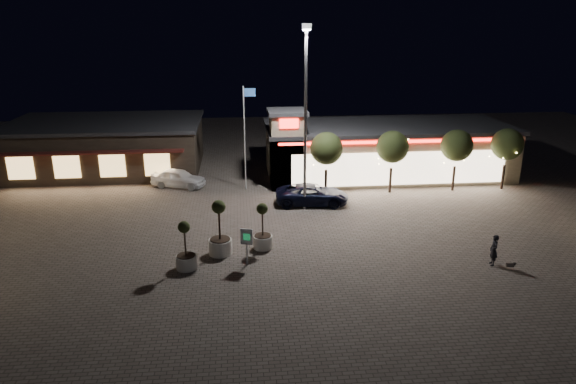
{
  "coord_description": "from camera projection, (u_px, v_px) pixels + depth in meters",
  "views": [
    {
      "loc": [
        -2.46,
        -25.52,
        12.45
      ],
      "look_at": [
        0.64,
        6.0,
        1.94
      ],
      "focal_mm": 32.0,
      "sensor_mm": 36.0,
      "label": 1
    }
  ],
  "objects": [
    {
      "name": "string_tree_d",
      "position": [
        507.0,
        144.0,
        39.19
      ],
      "size": [
        2.42,
        2.42,
        4.79
      ],
      "color": "#332319",
      "rests_on": "ground"
    },
    {
      "name": "pedestrian",
      "position": [
        494.0,
        250.0,
        27.42
      ],
      "size": [
        0.49,
        0.67,
        1.72
      ],
      "primitive_type": "imported",
      "rotation": [
        0.0,
        0.0,
        -1.7
      ],
      "color": "black",
      "rests_on": "ground"
    },
    {
      "name": "ground",
      "position": [
        287.0,
        260.0,
        28.25
      ],
      "size": [
        90.0,
        90.0,
        0.0
      ],
      "primitive_type": "plane",
      "color": "#635850",
      "rests_on": "ground"
    },
    {
      "name": "restaurant_building",
      "position": [
        107.0,
        145.0,
        45.14
      ],
      "size": [
        16.4,
        11.0,
        4.3
      ],
      "color": "#382D23",
      "rests_on": "ground"
    },
    {
      "name": "planter_right",
      "position": [
        263.0,
        234.0,
        29.5
      ],
      "size": [
        1.12,
        1.12,
        2.74
      ],
      "color": "silver",
      "rests_on": "ground"
    },
    {
      "name": "floodlight_pole",
      "position": [
        306.0,
        109.0,
        33.78
      ],
      "size": [
        0.6,
        0.4,
        12.38
      ],
      "color": "gray",
      "rests_on": "ground"
    },
    {
      "name": "string_tree_c",
      "position": [
        457.0,
        146.0,
        38.82
      ],
      "size": [
        2.42,
        2.42,
        4.79
      ],
      "color": "#332319",
      "rests_on": "ground"
    },
    {
      "name": "white_sedan",
      "position": [
        178.0,
        178.0,
        40.57
      ],
      "size": [
        4.63,
        3.07,
        1.46
      ],
      "primitive_type": "imported",
      "rotation": [
        0.0,
        0.0,
        1.23
      ],
      "color": "silver",
      "rests_on": "ground"
    },
    {
      "name": "valet_sign",
      "position": [
        247.0,
        240.0,
        27.25
      ],
      "size": [
        0.66,
        0.29,
        2.07
      ],
      "color": "gray",
      "rests_on": "ground"
    },
    {
      "name": "string_tree_b",
      "position": [
        393.0,
        147.0,
        38.36
      ],
      "size": [
        2.42,
        2.42,
        4.79
      ],
      "color": "#332319",
      "rests_on": "ground"
    },
    {
      "name": "planter_left",
      "position": [
        220.0,
        238.0,
        28.68
      ],
      "size": [
        1.3,
        1.3,
        3.2
      ],
      "color": "silver",
      "rests_on": "ground"
    },
    {
      "name": "planter_mid",
      "position": [
        186.0,
        254.0,
        27.02
      ],
      "size": [
        1.09,
        1.09,
        2.69
      ],
      "color": "silver",
      "rests_on": "ground"
    },
    {
      "name": "string_tree_a",
      "position": [
        327.0,
        149.0,
        37.89
      ],
      "size": [
        2.42,
        2.42,
        4.79
      ],
      "color": "#332319",
      "rests_on": "ground"
    },
    {
      "name": "flagpole",
      "position": [
        246.0,
        129.0,
        38.86
      ],
      "size": [
        0.95,
        0.1,
        8.0
      ],
      "color": "white",
      "rests_on": "ground"
    },
    {
      "name": "retail_building",
      "position": [
        381.0,
        149.0,
        43.38
      ],
      "size": [
        20.4,
        8.4,
        6.1
      ],
      "color": "tan",
      "rests_on": "ground"
    },
    {
      "name": "pickup_truck",
      "position": [
        312.0,
        194.0,
        36.69
      ],
      "size": [
        5.41,
        2.87,
        1.45
      ],
      "primitive_type": "imported",
      "rotation": [
        0.0,
        0.0,
        1.48
      ],
      "color": "black",
      "rests_on": "ground"
    },
    {
      "name": "dog",
      "position": [
        512.0,
        264.0,
        27.11
      ],
      "size": [
        0.52,
        0.2,
        0.28
      ],
      "color": "#59514C",
      "rests_on": "ground"
    }
  ]
}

